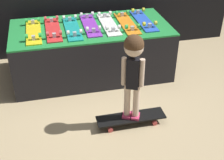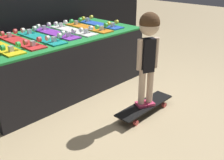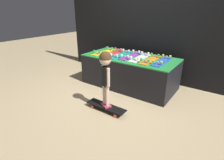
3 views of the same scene
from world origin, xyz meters
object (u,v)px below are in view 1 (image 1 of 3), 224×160
object	(u,v)px
skateboard_yellow_on_rack	(33,31)
skateboard_red_on_rack	(53,29)
skateboard_purple_on_rack	(90,24)
skateboard_blue_on_rack	(143,20)
child	(133,62)
skateboard_white_on_rack	(109,24)
skateboard_on_floor	(131,118)
skateboard_teal_on_rack	(72,28)
skateboard_orange_on_rack	(127,22)

from	to	relation	value
skateboard_yellow_on_rack	skateboard_red_on_rack	distance (m)	0.23
skateboard_purple_on_rack	skateboard_yellow_on_rack	bearing A→B (deg)	-175.79
skateboard_blue_on_rack	child	world-z (taller)	child
skateboard_white_on_rack	skateboard_on_floor	bearing A→B (deg)	-90.89
skateboard_teal_on_rack	skateboard_yellow_on_rack	bearing A→B (deg)	179.48
child	skateboard_purple_on_rack	bearing A→B (deg)	124.32
skateboard_teal_on_rack	skateboard_blue_on_rack	distance (m)	0.93
skateboard_red_on_rack	child	bearing A→B (deg)	-59.04
skateboard_white_on_rack	child	size ratio (longest dim) A/B	0.79
skateboard_yellow_on_rack	skateboard_red_on_rack	world-z (taller)	same
skateboard_orange_on_rack	skateboard_blue_on_rack	bearing A→B (deg)	8.65
skateboard_purple_on_rack	child	size ratio (longest dim) A/B	0.79
skateboard_on_floor	skateboard_yellow_on_rack	bearing A→B (deg)	129.21
skateboard_teal_on_rack	skateboard_orange_on_rack	xyz separation A→B (m)	(0.69, 0.01, 0.00)
skateboard_orange_on_rack	skateboard_on_floor	bearing A→B (deg)	-102.51
skateboard_purple_on_rack	skateboard_blue_on_rack	world-z (taller)	same
skateboard_teal_on_rack	skateboard_on_floor	distance (m)	1.34
skateboard_orange_on_rack	skateboard_yellow_on_rack	bearing A→B (deg)	-179.56
skateboard_purple_on_rack	skateboard_teal_on_rack	bearing A→B (deg)	-166.55
skateboard_red_on_rack	skateboard_purple_on_rack	size ratio (longest dim) A/B	1.00
skateboard_yellow_on_rack	skateboard_orange_on_rack	xyz separation A→B (m)	(1.16, 0.01, 0.00)
skateboard_teal_on_rack	skateboard_on_floor	xyz separation A→B (m)	(0.45, -1.11, -0.61)
skateboard_orange_on_rack	skateboard_on_floor	size ratio (longest dim) A/B	1.01
skateboard_purple_on_rack	skateboard_on_floor	distance (m)	1.33
skateboard_purple_on_rack	skateboard_blue_on_rack	xyz separation A→B (m)	(0.69, -0.01, 0.00)
skateboard_yellow_on_rack	child	xyz separation A→B (m)	(0.91, -1.11, 0.06)
skateboard_red_on_rack	skateboard_on_floor	world-z (taller)	skateboard_red_on_rack
skateboard_teal_on_rack	child	world-z (taller)	child
skateboard_white_on_rack	skateboard_orange_on_rack	size ratio (longest dim) A/B	1.00
skateboard_red_on_rack	skateboard_on_floor	size ratio (longest dim) A/B	1.01
skateboard_white_on_rack	skateboard_on_floor	world-z (taller)	skateboard_white_on_rack
skateboard_purple_on_rack	skateboard_white_on_rack	bearing A→B (deg)	-6.55
skateboard_red_on_rack	skateboard_teal_on_rack	size ratio (longest dim) A/B	1.00
skateboard_yellow_on_rack	skateboard_blue_on_rack	distance (m)	1.39
skateboard_purple_on_rack	child	bearing A→B (deg)	-79.59
skateboard_orange_on_rack	child	world-z (taller)	child
skateboard_white_on_rack	skateboard_on_floor	size ratio (longest dim) A/B	1.01
skateboard_red_on_rack	skateboard_purple_on_rack	bearing A→B (deg)	4.46
skateboard_white_on_rack	skateboard_orange_on_rack	xyz separation A→B (m)	(0.23, -0.02, 0.00)
skateboard_white_on_rack	child	bearing A→B (deg)	-90.89
skateboard_purple_on_rack	skateboard_on_floor	bearing A→B (deg)	-79.59
skateboard_white_on_rack	skateboard_purple_on_rack	bearing A→B (deg)	173.45
skateboard_teal_on_rack	skateboard_red_on_rack	bearing A→B (deg)	175.24
skateboard_red_on_rack	skateboard_on_floor	bearing A→B (deg)	-59.04
skateboard_yellow_on_rack	skateboard_orange_on_rack	size ratio (longest dim) A/B	1.00
skateboard_orange_on_rack	skateboard_blue_on_rack	xyz separation A→B (m)	(0.23, 0.04, 0.00)
skateboard_teal_on_rack	child	bearing A→B (deg)	-68.12
skateboard_white_on_rack	child	distance (m)	1.14
skateboard_red_on_rack	skateboard_teal_on_rack	xyz separation A→B (m)	(0.23, -0.02, 0.00)
skateboard_teal_on_rack	skateboard_white_on_rack	xyz separation A→B (m)	(0.46, 0.03, 0.00)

